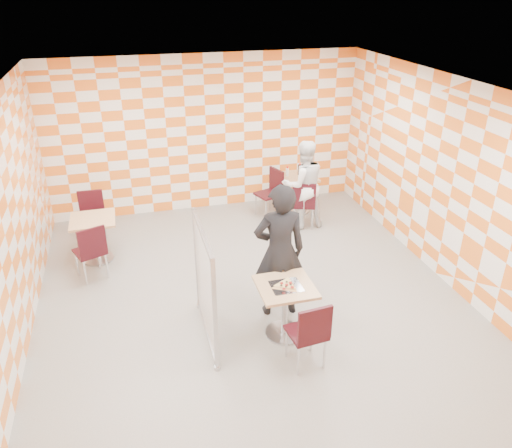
{
  "coord_description": "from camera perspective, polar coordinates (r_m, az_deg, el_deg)",
  "views": [
    {
      "loc": [
        -1.51,
        -5.76,
        4.21
      ],
      "look_at": [
        0.1,
        0.2,
        1.15
      ],
      "focal_mm": 35.0,
      "sensor_mm": 36.0,
      "label": 1
    }
  ],
  "objects": [
    {
      "name": "chair_second_side",
      "position": [
        9.65,
        1.84,
        4.04
      ],
      "size": [
        0.55,
        0.54,
        0.92
      ],
      "color": "#330A10",
      "rests_on": "ground"
    },
    {
      "name": "chair_main_front",
      "position": [
        5.92,
        6.2,
        -12.05
      ],
      "size": [
        0.46,
        0.47,
        0.92
      ],
      "color": "#330A10",
      "rests_on": "ground"
    },
    {
      "name": "pizza_on_foil",
      "position": [
        6.27,
        3.45,
        -6.98
      ],
      "size": [
        0.4,
        0.4,
        0.04
      ],
      "color": "silver",
      "rests_on": "main_table"
    },
    {
      "name": "room_shell",
      "position": [
        7.02,
        -1.52,
        3.67
      ],
      "size": [
        7.0,
        7.0,
        7.0
      ],
      "color": "gray",
      "rests_on": "ground"
    },
    {
      "name": "empty_table",
      "position": [
        8.48,
        -17.97,
        -0.88
      ],
      "size": [
        0.7,
        0.7,
        0.75
      ],
      "color": "tan",
      "rests_on": "ground"
    },
    {
      "name": "second_table",
      "position": [
        9.83,
        4.71,
        4.17
      ],
      "size": [
        0.7,
        0.7,
        0.75
      ],
      "color": "tan",
      "rests_on": "ground"
    },
    {
      "name": "chair_second_front",
      "position": [
        9.14,
        5.47,
        2.62
      ],
      "size": [
        0.54,
        0.55,
        0.92
      ],
      "color": "#330A10",
      "rests_on": "ground"
    },
    {
      "name": "partition",
      "position": [
        6.25,
        -5.85,
        -6.94
      ],
      "size": [
        0.08,
        1.38,
        1.55
      ],
      "color": "white",
      "rests_on": "ground"
    },
    {
      "name": "main_table",
      "position": [
        6.43,
        3.34,
        -8.83
      ],
      "size": [
        0.7,
        0.7,
        0.75
      ],
      "color": "tan",
      "rests_on": "ground"
    },
    {
      "name": "chair_empty_far",
      "position": [
        9.09,
        -18.23,
        1.2
      ],
      "size": [
        0.43,
        0.44,
        0.92
      ],
      "color": "#330A10",
      "rests_on": "ground"
    },
    {
      "name": "chair_empty_near",
      "position": [
        7.91,
        -18.32,
        -2.69
      ],
      "size": [
        0.55,
        0.56,
        0.92
      ],
      "color": "#330A10",
      "rests_on": "ground"
    },
    {
      "name": "man_white",
      "position": [
        9.13,
        5.43,
        4.5
      ],
      "size": [
        0.81,
        0.63,
        1.65
      ],
      "primitive_type": "imported",
      "rotation": [
        0.0,
        0.0,
        3.14
      ],
      "color": "white",
      "rests_on": "ground"
    },
    {
      "name": "soda_bottle",
      "position": [
        9.79,
        5.02,
        6.22
      ],
      "size": [
        0.07,
        0.07,
        0.23
      ],
      "color": "black",
      "rests_on": "second_table"
    },
    {
      "name": "man_dark",
      "position": [
        6.61,
        2.71,
        -3.15
      ],
      "size": [
        0.73,
        0.51,
        1.91
      ],
      "primitive_type": "imported",
      "rotation": [
        0.0,
        0.0,
        3.06
      ],
      "color": "black",
      "rests_on": "ground"
    },
    {
      "name": "sport_bottle",
      "position": [
        9.7,
        3.6,
        5.99
      ],
      "size": [
        0.06,
        0.06,
        0.2
      ],
      "color": "white",
      "rests_on": "second_table"
    }
  ]
}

